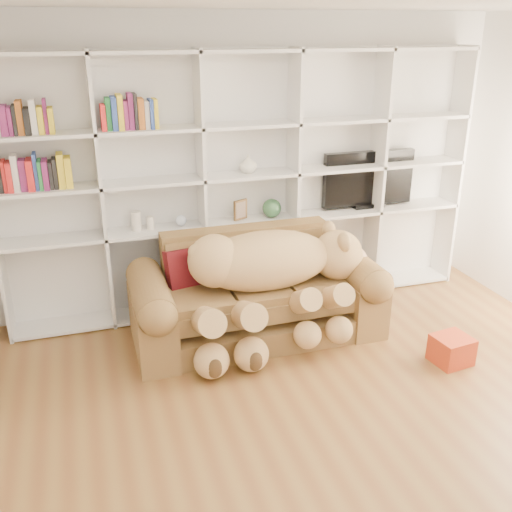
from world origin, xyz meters
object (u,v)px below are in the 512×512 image
object	(u,v)px
tv	(368,180)
sofa	(256,299)
gift_box	(451,350)
teddy_bear	(270,274)

from	to	relation	value
tv	sofa	bearing A→B (deg)	-154.27
gift_box	tv	xyz separation A→B (m)	(0.01, 1.61, 1.03)
gift_box	teddy_bear	bearing A→B (deg)	149.71
sofa	teddy_bear	size ratio (longest dim) A/B	1.26
sofa	tv	distance (m)	1.73
sofa	tv	xyz separation A→B (m)	(1.39, 0.67, 0.80)
teddy_bear	gift_box	size ratio (longest dim) A/B	5.91
gift_box	tv	distance (m)	1.91
teddy_bear	gift_box	xyz separation A→B (m)	(1.30, -0.76, -0.52)
tv	gift_box	bearing A→B (deg)	-90.38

